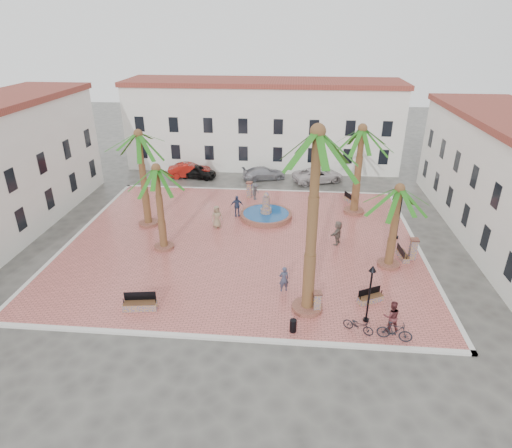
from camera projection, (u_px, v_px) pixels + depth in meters
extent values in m
plane|color=#56544F|center=(243.00, 242.00, 32.49)|extent=(120.00, 120.00, 0.00)
cube|color=#CC655E|center=(243.00, 242.00, 32.46)|extent=(26.00, 22.00, 0.15)
cube|color=silver|center=(256.00, 190.00, 42.36)|extent=(26.30, 0.30, 0.16)
cube|color=silver|center=(219.00, 338.00, 22.56)|extent=(26.30, 0.30, 0.16)
cube|color=silver|center=(418.00, 249.00, 31.41)|extent=(0.30, 22.30, 0.16)
cube|color=silver|center=(78.00, 235.00, 33.51)|extent=(0.30, 22.30, 0.16)
cube|color=white|center=(263.00, 126.00, 48.57)|extent=(30.00, 7.00, 9.00)
cube|color=brown|center=(263.00, 82.00, 46.54)|extent=(30.40, 7.40, 0.50)
cube|color=black|center=(143.00, 151.00, 47.48)|extent=(1.00, 0.12, 1.60)
cube|color=black|center=(176.00, 152.00, 47.18)|extent=(1.00, 0.12, 1.60)
cube|color=black|center=(209.00, 153.00, 46.88)|extent=(1.00, 0.12, 1.60)
cube|color=black|center=(243.00, 154.00, 46.58)|extent=(1.00, 0.12, 1.60)
cube|color=black|center=(278.00, 154.00, 46.27)|extent=(1.00, 0.12, 1.60)
cube|color=black|center=(312.00, 155.00, 45.97)|extent=(1.00, 0.12, 1.60)
cube|color=black|center=(348.00, 156.00, 45.67)|extent=(1.00, 0.12, 1.60)
cube|color=black|center=(383.00, 157.00, 45.37)|extent=(1.00, 0.12, 1.60)
cube|color=black|center=(140.00, 124.00, 46.20)|extent=(1.00, 0.12, 1.60)
cube|color=black|center=(174.00, 125.00, 45.90)|extent=(1.00, 0.12, 1.60)
cube|color=black|center=(208.00, 125.00, 45.59)|extent=(1.00, 0.12, 1.60)
cube|color=black|center=(243.00, 126.00, 45.29)|extent=(1.00, 0.12, 1.60)
cube|color=black|center=(278.00, 127.00, 44.99)|extent=(1.00, 0.12, 1.60)
cube|color=black|center=(314.00, 127.00, 44.69)|extent=(1.00, 0.12, 1.60)
cube|color=black|center=(350.00, 128.00, 44.39)|extent=(1.00, 0.12, 1.60)
cube|color=black|center=(387.00, 129.00, 44.09)|extent=(1.00, 0.12, 1.60)
cube|color=black|center=(511.00, 267.00, 25.02)|extent=(0.12, 1.00, 1.60)
cube|color=black|center=(486.00, 238.00, 28.37)|extent=(0.12, 1.00, 1.60)
cube|color=black|center=(466.00, 215.00, 31.71)|extent=(0.12, 1.00, 1.60)
cube|color=black|center=(450.00, 197.00, 35.06)|extent=(0.12, 1.00, 1.60)
cube|color=black|center=(437.00, 182.00, 38.40)|extent=(0.12, 1.00, 1.60)
cube|color=black|center=(426.00, 169.00, 41.74)|extent=(0.12, 1.00, 1.60)
cube|color=black|center=(497.00, 196.00, 27.08)|extent=(0.12, 1.00, 1.60)
cube|color=black|center=(475.00, 177.00, 30.43)|extent=(0.12, 1.00, 1.60)
cube|color=black|center=(458.00, 161.00, 33.77)|extent=(0.12, 1.00, 1.60)
cube|color=black|center=(443.00, 149.00, 37.12)|extent=(0.12, 1.00, 1.60)
cube|color=black|center=(431.00, 138.00, 40.46)|extent=(0.12, 1.00, 1.60)
cube|color=black|center=(21.00, 219.00, 31.04)|extent=(0.12, 1.00, 1.60)
cube|color=black|center=(49.00, 199.00, 34.64)|extent=(0.12, 1.00, 1.60)
cube|color=black|center=(73.00, 182.00, 38.24)|extent=(0.12, 1.00, 1.60)
cube|color=black|center=(92.00, 168.00, 41.84)|extent=(0.12, 1.00, 1.60)
cube|color=black|center=(10.00, 180.00, 29.76)|extent=(0.12, 1.00, 1.60)
cube|color=black|center=(41.00, 163.00, 33.36)|extent=(0.12, 1.00, 1.60)
cube|color=black|center=(66.00, 149.00, 36.96)|extent=(0.12, 1.00, 1.60)
cube|color=black|center=(87.00, 138.00, 40.56)|extent=(0.12, 1.00, 1.60)
cylinder|color=#965544|center=(266.00, 215.00, 36.20)|extent=(4.39, 4.39, 0.42)
cylinder|color=#194C8C|center=(266.00, 213.00, 36.12)|extent=(3.86, 3.86, 0.06)
cylinder|color=gray|center=(266.00, 213.00, 36.11)|extent=(0.94, 0.94, 0.84)
cylinder|color=gray|center=(266.00, 204.00, 35.75)|extent=(0.63, 0.63, 1.25)
sphere|color=gray|center=(266.00, 195.00, 35.41)|extent=(0.46, 0.46, 0.46)
cylinder|color=#965544|center=(149.00, 223.00, 35.00)|extent=(1.55, 1.55, 0.23)
cylinder|color=brown|center=(144.00, 180.00, 33.39)|extent=(0.51, 0.51, 7.27)
sphere|color=brown|center=(138.00, 134.00, 31.84)|extent=(0.68, 0.68, 0.68)
cylinder|color=#965544|center=(164.00, 246.00, 31.37)|extent=(1.44, 1.44, 0.22)
cylinder|color=brown|center=(160.00, 208.00, 30.06)|extent=(0.47, 0.47, 5.92)
sphere|color=brown|center=(156.00, 168.00, 28.79)|extent=(0.63, 0.63, 0.63)
cylinder|color=#965544|center=(307.00, 307.00, 24.66)|extent=(1.77, 1.77, 0.26)
cylinder|color=brown|center=(312.00, 227.00, 22.45)|extent=(0.57, 0.57, 10.07)
sphere|color=brown|center=(318.00, 131.00, 20.29)|extent=(0.77, 0.77, 0.77)
cylinder|color=#965544|center=(388.00, 264.00, 29.09)|extent=(1.49, 1.49, 0.22)
cylinder|color=brown|center=(394.00, 227.00, 27.89)|extent=(0.49, 0.49, 5.39)
sphere|color=brown|center=(400.00, 188.00, 26.73)|extent=(0.65, 0.65, 0.65)
cylinder|color=#965544|center=(354.00, 211.00, 37.21)|extent=(1.76, 1.76, 0.26)
cylinder|color=brown|center=(358.00, 171.00, 35.64)|extent=(0.57, 0.57, 7.09)
sphere|color=brown|center=(363.00, 128.00, 34.12)|extent=(0.77, 0.77, 0.77)
cube|color=gray|center=(140.00, 306.00, 24.62)|extent=(1.99, 0.84, 0.43)
cube|color=#56351E|center=(140.00, 303.00, 24.51)|extent=(1.88, 0.78, 0.06)
cube|color=black|center=(140.00, 296.00, 24.60)|extent=(1.81, 0.30, 0.54)
cylinder|color=black|center=(123.00, 301.00, 24.42)|extent=(0.05, 0.05, 0.32)
cylinder|color=black|center=(156.00, 300.00, 24.49)|extent=(0.05, 0.05, 0.32)
cube|color=gray|center=(370.00, 299.00, 25.29)|extent=(1.64, 1.17, 0.35)
cube|color=#56351E|center=(371.00, 296.00, 25.20)|extent=(1.54, 1.09, 0.05)
cube|color=black|center=(369.00, 291.00, 25.26)|extent=(1.36, 0.73, 0.44)
cylinder|color=black|center=(360.00, 298.00, 24.90)|extent=(0.05, 0.05, 0.27)
cylinder|color=black|center=(382.00, 292.00, 25.41)|extent=(0.05, 0.05, 0.27)
cube|color=gray|center=(403.00, 256.00, 29.97)|extent=(0.65, 1.63, 0.35)
cube|color=#56351E|center=(403.00, 253.00, 29.88)|extent=(0.60, 1.54, 0.05)
cube|color=black|center=(401.00, 250.00, 29.78)|extent=(0.20, 1.50, 0.44)
cylinder|color=black|center=(407.00, 257.00, 29.16)|extent=(0.05, 0.05, 0.26)
cylinder|color=black|center=(400.00, 247.00, 30.52)|extent=(0.05, 0.05, 0.26)
cube|color=gray|center=(351.00, 200.00, 39.26)|extent=(1.18, 1.73, 0.37)
cube|color=#56351E|center=(351.00, 198.00, 39.17)|extent=(1.10, 1.62, 0.06)
cube|color=black|center=(349.00, 196.00, 39.00)|extent=(0.72, 1.44, 0.46)
cylinder|color=black|center=(356.00, 200.00, 38.45)|extent=(0.05, 0.05, 0.28)
cylinder|color=black|center=(346.00, 194.00, 39.79)|extent=(0.05, 0.05, 0.28)
cylinder|color=black|center=(366.00, 320.00, 23.71)|extent=(0.32, 0.32, 0.14)
cylinder|color=black|center=(369.00, 296.00, 23.03)|extent=(0.11, 0.11, 3.18)
cone|color=black|center=(373.00, 268.00, 22.29)|extent=(0.39, 0.39, 0.35)
sphere|color=beige|center=(373.00, 270.00, 22.35)|extent=(0.21, 0.21, 0.21)
cylinder|color=black|center=(396.00, 237.00, 32.80)|extent=(0.36, 0.36, 0.16)
cylinder|color=black|center=(399.00, 216.00, 32.02)|extent=(0.12, 0.12, 3.60)
cone|color=black|center=(403.00, 191.00, 31.19)|extent=(0.44, 0.44, 0.40)
sphere|color=beige|center=(403.00, 193.00, 31.25)|extent=(0.24, 0.24, 0.24)
cube|color=gray|center=(317.00, 303.00, 24.19)|extent=(0.44, 0.44, 1.26)
cube|color=#965544|center=(318.00, 293.00, 23.90)|extent=(0.55, 0.55, 0.10)
cube|color=gray|center=(249.00, 190.00, 40.21)|extent=(0.51, 0.51, 1.40)
cube|color=#965544|center=(249.00, 183.00, 39.89)|extent=(0.63, 0.63, 0.11)
cube|color=gray|center=(413.00, 250.00, 29.66)|extent=(0.46, 0.46, 1.45)
cube|color=#965544|center=(415.00, 240.00, 29.33)|extent=(0.57, 0.57, 0.11)
cylinder|color=black|center=(293.00, 326.00, 22.79)|extent=(0.38, 0.38, 0.73)
imported|color=#393E57|center=(284.00, 279.00, 26.04)|extent=(0.72, 0.59, 1.70)
imported|color=black|center=(358.00, 325.00, 22.72)|extent=(1.76, 1.27, 0.88)
imported|color=#5B262A|center=(392.00, 316.00, 22.62)|extent=(0.92, 0.73, 1.84)
imported|color=black|center=(395.00, 331.00, 22.10)|extent=(1.88, 0.92, 1.09)
imported|color=#937D5F|center=(217.00, 217.00, 34.18)|extent=(1.08, 0.98, 1.85)
imported|color=navy|center=(237.00, 206.00, 36.23)|extent=(1.16, 0.71, 1.84)
imported|color=#454549|center=(255.00, 192.00, 39.66)|extent=(0.95, 1.17, 1.58)
imported|color=#675950|center=(338.00, 233.00, 31.58)|extent=(1.21, 1.79, 1.86)
imported|color=black|center=(197.00, 172.00, 45.69)|extent=(4.34, 2.26, 1.41)
imported|color=#A01810|center=(190.00, 170.00, 45.90)|extent=(4.79, 2.37, 1.51)
imported|color=#9E9EA6|center=(264.00, 173.00, 45.35)|extent=(4.86, 3.13, 1.31)
imported|color=beige|center=(318.00, 175.00, 44.50)|extent=(5.80, 4.24, 1.46)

